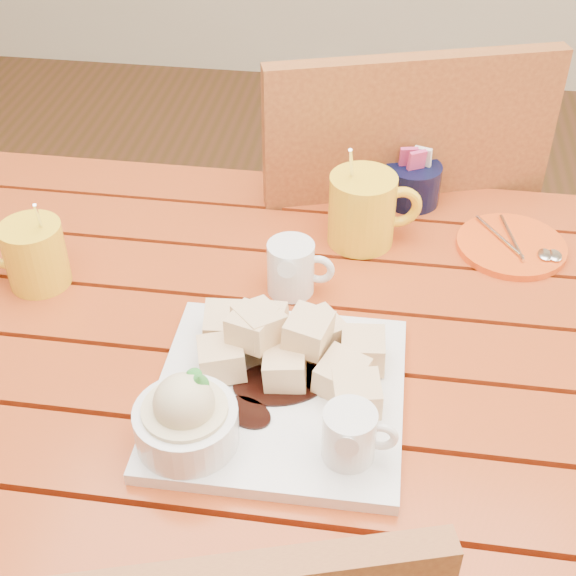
% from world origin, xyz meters
% --- Properties ---
extents(table, '(1.20, 0.79, 0.75)m').
position_xyz_m(table, '(0.00, 0.00, 0.64)').
color(table, '#963E13').
rests_on(table, ground).
extents(dessert_plate, '(0.29, 0.29, 0.12)m').
position_xyz_m(dessert_plate, '(-0.00, -0.14, 0.78)').
color(dessert_plate, white).
rests_on(dessert_plate, table).
extents(coffee_mug_left, '(0.12, 0.08, 0.14)m').
position_xyz_m(coffee_mug_left, '(-0.35, 0.05, 0.80)').
color(coffee_mug_left, yellow).
rests_on(coffee_mug_left, table).
extents(coffee_mug_right, '(0.14, 0.10, 0.16)m').
position_xyz_m(coffee_mug_right, '(0.09, 0.22, 0.81)').
color(coffee_mug_right, yellow).
rests_on(coffee_mug_right, table).
extents(cream_pitcher, '(0.09, 0.08, 0.08)m').
position_xyz_m(cream_pitcher, '(0.00, 0.09, 0.79)').
color(cream_pitcher, white).
rests_on(cream_pitcher, table).
extents(sugar_caddy, '(0.09, 0.09, 0.10)m').
position_xyz_m(sugar_caddy, '(0.16, 0.34, 0.78)').
color(sugar_caddy, black).
rests_on(sugar_caddy, table).
extents(orange_saucer, '(0.16, 0.16, 0.02)m').
position_xyz_m(orange_saucer, '(0.31, 0.23, 0.76)').
color(orange_saucer, '#EE4F14').
rests_on(orange_saucer, table).
extents(chair_far, '(0.58, 0.58, 0.98)m').
position_xyz_m(chair_far, '(0.11, 0.48, 0.55)').
color(chair_far, brown).
rests_on(chair_far, ground).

